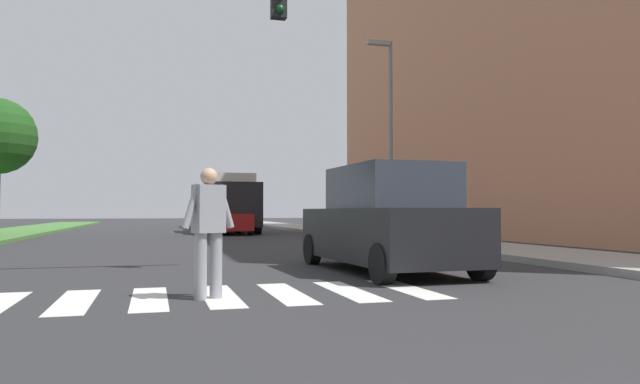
{
  "coord_description": "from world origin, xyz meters",
  "views": [
    {
      "loc": [
        -0.86,
        0.16,
        1.13
      ],
      "look_at": [
        3.14,
        14.37,
        1.61
      ],
      "focal_mm": 33.22,
      "sensor_mm": 36.0,
      "label": 1
    }
  ],
  "objects": [
    {
      "name": "sedan_distant",
      "position": [
        2.8,
        42.02,
        0.81
      ],
      "size": [
        1.91,
        4.03,
        1.75
      ],
      "color": "black",
      "rests_on": "ground_plane"
    },
    {
      "name": "sedan_midblock",
      "position": [
        2.62,
        29.3,
        0.77
      ],
      "size": [
        2.03,
        4.29,
        1.65
      ],
      "color": "maroon",
      "rests_on": "ground_plane"
    },
    {
      "name": "street_lamp_right",
      "position": [
        7.73,
        21.05,
        4.59
      ],
      "size": [
        1.02,
        0.24,
        7.5
      ],
      "color": "slate",
      "rests_on": "sidewalk_right"
    },
    {
      "name": "suv_crossing",
      "position": [
        3.35,
        10.51,
        0.93
      ],
      "size": [
        2.11,
        4.66,
        1.97
      ],
      "color": "black",
      "rests_on": "ground_plane"
    },
    {
      "name": "crosswalk",
      "position": [
        0.0,
        8.14,
        0.0
      ],
      "size": [
        5.85,
        2.2,
        0.01
      ],
      "color": "silver",
      "rests_on": "ground_plane"
    },
    {
      "name": "truck_box_delivery",
      "position": [
        3.07,
        31.54,
        1.63
      ],
      "size": [
        2.4,
        6.2,
        3.1
      ],
      "color": "black",
      "rests_on": "ground_plane"
    },
    {
      "name": "apartment_block_right",
      "position": [
        18.95,
        22.0,
        10.22
      ],
      "size": [
        13.86,
        34.03,
        20.45
      ],
      "primitive_type": "cube",
      "color": "tan",
      "rests_on": "ground_plane"
    },
    {
      "name": "pedestrian_performer",
      "position": [
        -0.17,
        7.9,
        0.93
      ],
      "size": [
        0.72,
        0.37,
        1.69
      ],
      "color": "gray",
      "rests_on": "ground_plane"
    },
    {
      "name": "sidewalk_right",
      "position": [
        8.33,
        28.0,
        0.07
      ],
      "size": [
        3.0,
        64.0,
        0.15
      ],
      "primitive_type": "cube",
      "color": "#9E9991",
      "rests_on": "ground_plane"
    },
    {
      "name": "ground_plane",
      "position": [
        0.0,
        30.0,
        0.0
      ],
      "size": [
        140.0,
        140.0,
        0.0
      ],
      "primitive_type": "plane",
      "color": "#2D2D30"
    }
  ]
}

